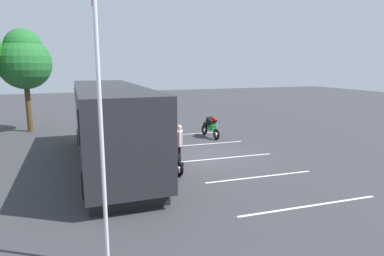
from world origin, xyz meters
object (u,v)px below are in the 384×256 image
Objects in this scene: spectator_far_left at (179,141)px; spectator_left at (171,133)px; tree_left at (24,60)px; tour_bus at (110,125)px; flagpole at (101,134)px; parked_motorcycle_silver at (170,159)px; stunt_motorcycle at (210,127)px; spectator_centre at (163,129)px.

spectator_left reaches higher than spectator_far_left.
tree_left is at bearing 32.92° from spectator_far_left.
flagpole reaches higher than tour_bus.
spectator_far_left is 0.95× the size of spectator_left.
stunt_motorcycle reaches higher than parked_motorcycle_silver.
flagpole reaches higher than spectator_far_left.
tree_left is (8.85, 3.90, 2.76)m from tour_bus.
spectator_left reaches higher than stunt_motorcycle.
flagpole is at bearing 147.04° from stunt_motorcycle.
parked_motorcycle_silver is at bearing -150.82° from tree_left.
tour_bus is 5.16× the size of stunt_motorcycle.
flagpole is (-7.58, 3.67, 1.70)m from spectator_left.
spectator_left is at bearing -17.92° from parked_motorcycle_silver.
spectator_far_left is 0.30× the size of flagpole.
stunt_motorcycle is at bearing -32.96° from flagpole.
tour_bus is 2.94m from parked_motorcycle_silver.
spectator_centre reaches higher than stunt_motorcycle.
stunt_motorcycle is (1.88, -3.32, -0.42)m from spectator_centre.
tour_bus is at bearing 65.47° from spectator_far_left.
tour_bus is 2.78m from spectator_left.
parked_motorcycle_silver is 0.36× the size of flagpole.
tree_left is at bearing 41.73° from spectator_centre.
tree_left reaches higher than spectator_left.
tour_bus reaches higher than stunt_motorcycle.
spectator_centre reaches higher than parked_motorcycle_silver.
tree_left is at bearing 37.58° from spectator_left.
spectator_far_left is 12.43m from tree_left.
spectator_left is at bearing 133.62° from stunt_motorcycle.
tour_bus reaches higher than spectator_left.
spectator_left is (0.28, -2.70, -0.57)m from tour_bus.
parked_motorcycle_silver is at bearing -131.08° from tour_bus.
flagpole is (-7.30, 0.96, 1.13)m from tour_bus.
spectator_centre is at bearing -10.61° from parked_motorcycle_silver.
tour_bus is 6.10× the size of spectator_centre.
flagpole reaches higher than spectator_centre.
spectator_centre reaches higher than spectator_far_left.
stunt_motorcycle is at bearing -37.27° from parked_motorcycle_silver.
spectator_far_left is 5.70m from stunt_motorcycle.
spectator_centre is (1.51, -2.65, -0.61)m from tour_bus.
stunt_motorcycle is at bearing -46.38° from spectator_left.
parked_motorcycle_silver is 0.33× the size of tree_left.
tour_bus is 5.19× the size of parked_motorcycle_silver.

